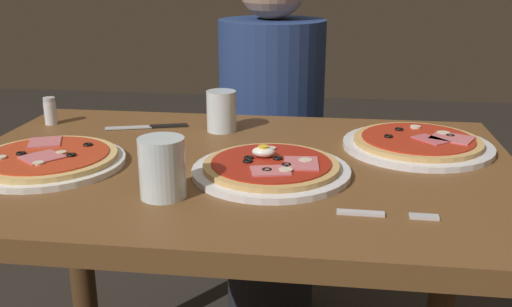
{
  "coord_description": "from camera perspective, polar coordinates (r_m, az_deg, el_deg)",
  "views": [
    {
      "loc": [
        0.19,
        -1.07,
        1.14
      ],
      "look_at": [
        0.05,
        -0.03,
        0.79
      ],
      "focal_mm": 40.57,
      "sensor_mm": 36.0,
      "label": 1
    }
  ],
  "objects": [
    {
      "name": "fork",
      "position": [
        0.93,
        12.02,
        -5.86
      ],
      "size": [
        0.16,
        0.02,
        0.0
      ],
      "color": "silver",
      "rests_on": "dining_table"
    },
    {
      "name": "salt_shaker",
      "position": [
        1.51,
        -19.63,
        3.97
      ],
      "size": [
        0.03,
        0.03,
        0.07
      ],
      "color": "white",
      "rests_on": "dining_table"
    },
    {
      "name": "diner_person",
      "position": [
        1.83,
        1.5,
        -0.12
      ],
      "size": [
        0.32,
        0.32,
        1.18
      ],
      "rotation": [
        0.0,
        0.0,
        3.14
      ],
      "color": "black",
      "rests_on": "ground"
    },
    {
      "name": "dining_table",
      "position": [
        1.2,
        -2.13,
        -6.82
      ],
      "size": [
        1.12,
        0.75,
        0.76
      ],
      "color": "brown",
      "rests_on": "ground"
    },
    {
      "name": "pizza_across_left",
      "position": [
        1.2,
        -19.89,
        -0.61
      ],
      "size": [
        0.3,
        0.3,
        0.03
      ],
      "color": "white",
      "rests_on": "dining_table"
    },
    {
      "name": "water_glass_far",
      "position": [
        0.98,
        -9.21,
        -1.77
      ],
      "size": [
        0.08,
        0.08,
        0.1
      ],
      "color": "silver",
      "rests_on": "dining_table"
    },
    {
      "name": "pizza_across_right",
      "position": [
        1.28,
        15.65,
        0.98
      ],
      "size": [
        0.32,
        0.32,
        0.03
      ],
      "color": "white",
      "rests_on": "dining_table"
    },
    {
      "name": "knife",
      "position": [
        1.42,
        -10.17,
        2.63
      ],
      "size": [
        0.19,
        0.07,
        0.01
      ],
      "color": "silver",
      "rests_on": "dining_table"
    },
    {
      "name": "pizza_foreground",
      "position": [
        1.08,
        1.51,
        -1.46
      ],
      "size": [
        0.3,
        0.3,
        0.05
      ],
      "color": "white",
      "rests_on": "dining_table"
    },
    {
      "name": "water_glass_near",
      "position": [
        1.36,
        -3.42,
        3.92
      ],
      "size": [
        0.07,
        0.07,
        0.1
      ],
      "color": "silver",
      "rests_on": "dining_table"
    }
  ]
}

